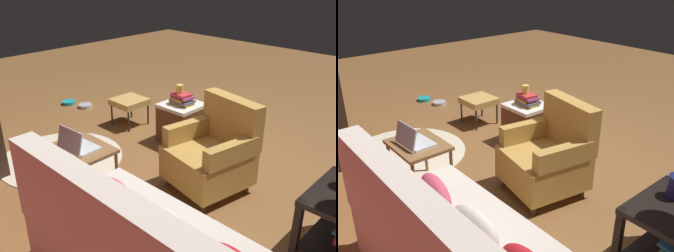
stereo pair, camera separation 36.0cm
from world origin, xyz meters
TOP-DOWN VIEW (x-y plane):
  - ground at (0.00, 0.00)m, footprint 12.00×12.00m
  - armchair at (-0.66, 0.33)m, footprint 0.78×0.79m
  - laptop_desk at (0.13, 1.24)m, footprint 0.56×0.44m
  - laptop at (0.13, 1.28)m, footprint 0.33×0.27m
  - wicker_hamper at (0.23, -0.23)m, footprint 0.45×0.45m
  - book_stack_hamper at (0.22, -0.22)m, footprint 0.27×0.21m
  - yellow_mug at (0.24, -0.20)m, footprint 0.08×0.08m
  - ottoman at (1.06, -0.13)m, footprint 0.40×0.40m
  - circular_rug at (0.89, 1.03)m, footprint 1.34×1.34m
  - pet_bowl_steel at (2.03, -0.07)m, footprint 0.20×0.20m
  - pet_bowl_teal at (2.34, 0.02)m, footprint 0.20×0.20m

SIDE VIEW (x-z plane):
  - ground at x=0.00m, z-range 0.00..0.00m
  - circular_rug at x=0.89m, z-range 0.00..0.01m
  - pet_bowl_steel at x=2.03m, z-range 0.00..0.05m
  - pet_bowl_teal at x=2.34m, z-range 0.00..0.05m
  - wicker_hamper at x=0.23m, z-range 0.00..0.48m
  - ottoman at x=1.06m, z-range 0.13..0.49m
  - armchair at x=-0.66m, z-range -0.07..0.80m
  - laptop_desk at x=0.13m, z-range 0.18..0.66m
  - laptop at x=0.13m, z-range 0.42..0.63m
  - book_stack_hamper at x=0.22m, z-range 0.48..0.61m
  - yellow_mug at x=0.24m, z-range 0.62..0.72m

